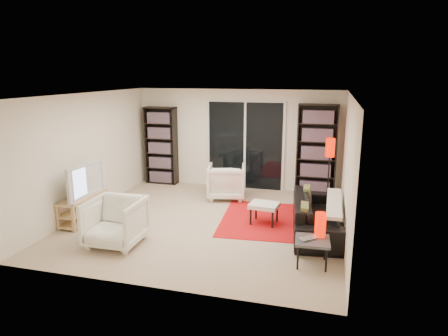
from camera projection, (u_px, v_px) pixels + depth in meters
The scene contains 20 objects.
floor at pixel (207, 221), 7.66m from camera, with size 5.00×5.00×0.00m, color beige.
wall_back at pixel (238, 139), 9.72m from camera, with size 5.00×0.02×2.40m, color white.
wall_front at pixel (147, 201), 5.03m from camera, with size 5.00×0.02×2.40m, color white.
wall_left at pixel (88, 153), 8.01m from camera, with size 0.02×5.00×2.40m, color white.
wall_right at pixel (348, 169), 6.75m from camera, with size 0.02×5.00×2.40m, color white.
ceiling at pixel (206, 95), 7.10m from camera, with size 5.00×5.00×0.02m, color white.
sliding_door at pixel (245, 146), 9.67m from camera, with size 1.92×0.08×2.16m.
bookshelf_left at pixel (161, 146), 10.11m from camera, with size 0.80×0.30×1.95m.
bookshelf_right at pixel (317, 150), 9.12m from camera, with size 0.90×0.30×2.10m.
tv_stand at pixel (84, 208), 7.64m from camera, with size 0.38×1.18×0.50m.
tv at pixel (82, 179), 7.50m from camera, with size 1.13×0.15×0.65m, color black.
rug at pixel (262, 219), 7.75m from camera, with size 1.52×2.06×0.01m, color red.
sofa at pixel (318, 215), 7.11m from camera, with size 2.14×0.84×0.62m, color black.
armchair_back at pixel (226, 182), 9.01m from camera, with size 0.82×0.84×0.77m, color white.
armchair_front at pixel (115, 222), 6.54m from camera, with size 0.84×0.87×0.79m, color white.
ottoman at pixel (264, 206), 7.47m from camera, with size 0.57×0.49×0.40m.
side_table at pixel (312, 242), 5.86m from camera, with size 0.53×0.53×0.40m.
laptop at pixel (312, 239), 5.82m from camera, with size 0.33×0.21×0.03m, color silver.
table_lamp at pixel (320, 225), 5.91m from camera, with size 0.16×0.16×0.37m, color #ED1400.
floor_lamp at pixel (330, 154), 8.39m from camera, with size 0.22×0.22×1.45m.
Camera 1 is at (2.18, -6.88, 2.78)m, focal length 32.00 mm.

